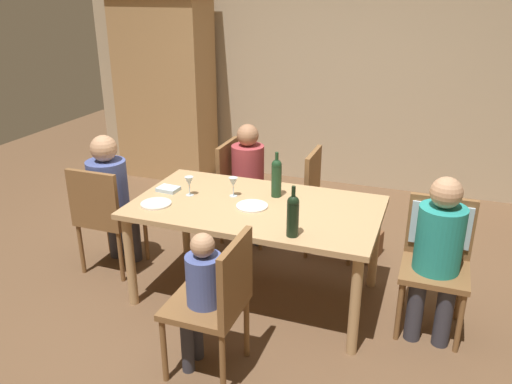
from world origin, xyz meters
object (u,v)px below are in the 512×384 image
(armoire_cabinet, at_px, (165,87))
(wine_bottle_tall_green, at_px, (276,177))
(chair_near, at_px, (218,298))
(person_man_guest, at_px, (111,193))
(dinner_plate_guest_left, at_px, (252,206))
(chair_far_left, at_px, (239,184))
(wine_bottle_dark_red, at_px, (293,215))
(chair_far_right, at_px, (325,195))
(person_man_bearded, at_px, (251,174))
(wine_glass_near_left, at_px, (189,182))
(dinner_plate_host, at_px, (156,204))
(chair_left_end, at_px, (104,213))
(person_woman_host, at_px, (438,247))
(handbag, at_px, (371,247))
(chair_right_end, at_px, (438,245))
(dining_table, at_px, (256,215))
(wine_glass_centre, at_px, (233,183))
(person_child_small, at_px, (201,290))

(armoire_cabinet, bearing_deg, wine_bottle_tall_green, -44.54)
(chair_near, xyz_separation_m, person_man_guest, (-1.36, 0.91, 0.13))
(armoire_cabinet, height_order, dinner_plate_guest_left, armoire_cabinet)
(chair_far_left, relative_size, dinner_plate_guest_left, 4.02)
(wine_bottle_dark_red, bearing_deg, person_man_guest, 166.05)
(armoire_cabinet, distance_m, wine_bottle_tall_green, 2.92)
(chair_far_left, distance_m, chair_far_right, 0.80)
(person_man_bearded, distance_m, person_man_guest, 1.24)
(armoire_cabinet, relative_size, chair_far_left, 2.37)
(wine_bottle_dark_red, height_order, wine_glass_near_left, wine_bottle_dark_red)
(chair_far_right, distance_m, dinner_plate_host, 1.52)
(chair_left_end, bearing_deg, dinner_plate_host, -15.00)
(person_woman_host, relative_size, dinner_plate_host, 5.05)
(chair_far_right, xyz_separation_m, handbag, (0.44, -0.00, -0.42))
(chair_right_end, xyz_separation_m, dinner_plate_host, (-1.96, -0.37, 0.17))
(chair_left_end, distance_m, dinner_plate_host, 0.65)
(dining_table, height_order, wine_glass_centre, wine_glass_centre)
(armoire_cabinet, bearing_deg, dining_table, -48.52)
(chair_far_left, distance_m, wine_bottle_dark_red, 1.59)
(chair_right_end, relative_size, handbag, 3.29)
(armoire_cabinet, bearing_deg, person_woman_host, -34.92)
(chair_left_end, xyz_separation_m, handbag, (2.02, 0.97, -0.42))
(dinner_plate_guest_left, bearing_deg, chair_far_left, 117.07)
(chair_right_end, relative_size, chair_near, 1.00)
(chair_right_end, xyz_separation_m, person_child_small, (-1.30, -1.01, -0.03))
(armoire_cabinet, relative_size, person_man_bearded, 1.97)
(person_child_small, bearing_deg, chair_far_left, 14.73)
(chair_left_end, relative_size, dinner_plate_guest_left, 4.02)
(chair_far_right, bearing_deg, dining_table, -19.59)
(person_woman_host, bearing_deg, dinner_plate_host, 6.39)
(chair_right_end, bearing_deg, chair_far_left, -23.34)
(chair_far_left, relative_size, person_man_guest, 0.80)
(dinner_plate_host, height_order, dinner_plate_guest_left, same)
(dining_table, bearing_deg, dinner_plate_guest_left, -105.81)
(chair_far_right, xyz_separation_m, person_woman_host, (0.96, -0.91, 0.12))
(chair_near, xyz_separation_m, wine_glass_near_left, (-0.62, 0.88, 0.33))
(chair_left_end, height_order, person_child_small, person_child_small)
(person_child_small, bearing_deg, wine_bottle_tall_green, -5.78)
(wine_glass_near_left, height_order, dinner_plate_host, wine_glass_near_left)
(chair_left_end, distance_m, person_child_small, 1.48)
(chair_far_left, distance_m, person_man_guest, 1.17)
(armoire_cabinet, xyz_separation_m, person_man_bearded, (1.62, -1.37, -0.45))
(chair_far_left, height_order, dinner_plate_guest_left, chair_far_left)
(armoire_cabinet, distance_m, person_child_small, 3.74)
(handbag, bearing_deg, armoire_cabinet, 153.47)
(dining_table, distance_m, person_man_guest, 1.27)
(person_man_guest, height_order, wine_bottle_dark_red, person_man_guest)
(person_woman_host, height_order, wine_bottle_dark_red, person_woman_host)
(person_woman_host, xyz_separation_m, person_man_guest, (-2.55, 0.05, 0.01))
(armoire_cabinet, height_order, chair_near, armoire_cabinet)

